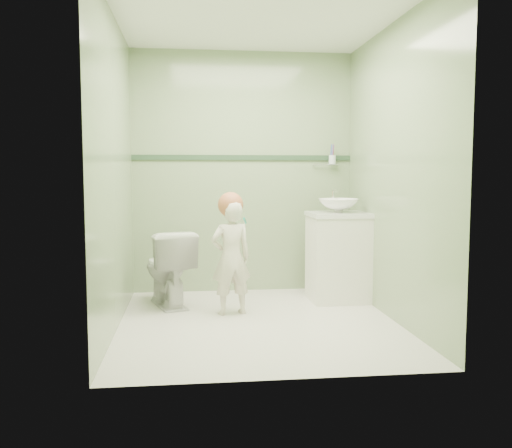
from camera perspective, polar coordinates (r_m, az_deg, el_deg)
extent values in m
plane|color=silver|center=(4.52, 0.23, -10.08)|extent=(2.50, 2.50, 0.00)
cube|color=#87A776|center=(5.60, -1.34, 5.30)|extent=(2.20, 0.04, 2.40)
cube|color=#87A776|center=(3.12, 3.07, 5.38)|extent=(2.20, 0.04, 2.40)
cube|color=#87A776|center=(4.36, -14.33, 5.17)|extent=(0.04, 2.50, 2.40)
cube|color=#87A776|center=(4.62, 13.96, 5.17)|extent=(0.04, 2.50, 2.40)
plane|color=white|center=(4.52, 0.24, 20.73)|extent=(2.50, 2.50, 0.00)
cube|color=#2B462F|center=(5.59, -1.34, 6.84)|extent=(2.20, 0.02, 0.05)
cube|color=white|center=(5.27, 8.41, -3.48)|extent=(0.52, 0.50, 0.80)
cube|color=white|center=(5.22, 8.47, 0.97)|extent=(0.54, 0.52, 0.04)
imported|color=white|center=(5.22, 8.48, 1.89)|extent=(0.37, 0.37, 0.13)
cylinder|color=silver|center=(5.41, 7.93, 2.61)|extent=(0.03, 0.03, 0.18)
cylinder|color=silver|center=(5.35, 8.08, 3.44)|extent=(0.02, 0.12, 0.02)
cylinder|color=silver|center=(5.69, 7.20, 6.07)|extent=(0.26, 0.02, 0.02)
cylinder|color=silver|center=(5.69, 7.84, 6.56)|extent=(0.07, 0.07, 0.09)
cylinder|color=#C13B3A|center=(5.70, 7.94, 7.26)|extent=(0.01, 0.01, 0.17)
cylinder|color=#354BB8|center=(5.68, 7.72, 7.27)|extent=(0.01, 0.01, 0.17)
cylinder|color=#6440AB|center=(5.68, 7.88, 7.27)|extent=(0.01, 0.01, 0.17)
imported|color=white|center=(5.07, -9.07, -4.48)|extent=(0.57, 0.76, 0.69)
imported|color=silver|center=(4.69, -2.59, -3.49)|extent=(0.40, 0.31, 0.96)
sphere|color=#B2633D|center=(4.67, -2.63, 1.99)|extent=(0.21, 0.21, 0.21)
cylinder|color=#13977D|center=(4.55, -1.15, 0.34)|extent=(0.05, 0.14, 0.06)
cube|color=white|center=(4.58, -2.06, 0.87)|extent=(0.03, 0.03, 0.02)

